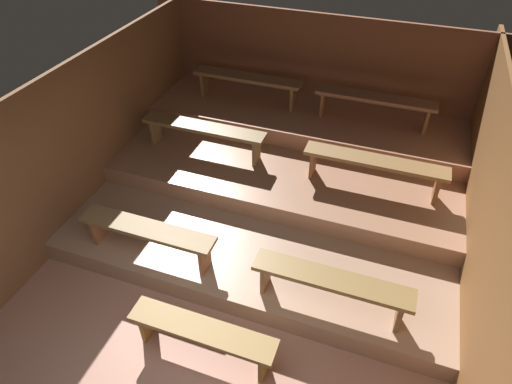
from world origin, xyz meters
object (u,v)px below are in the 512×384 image
object	(u,v)px
bench_lower_right	(332,283)
bench_floor_center	(202,333)
bench_middle_left	(204,130)
bench_upper_left	(247,81)
bench_upper_right	(375,101)
bench_middle_right	(375,164)
bench_lower_left	(147,232)

from	to	relation	value
bench_lower_right	bench_floor_center	bearing A→B (deg)	-142.53
bench_floor_center	bench_middle_left	distance (m)	3.16
bench_upper_left	bench_upper_right	size ratio (longest dim) A/B	1.00
bench_middle_left	bench_upper_right	distance (m)	2.68
bench_middle_left	bench_middle_right	distance (m)	2.56
bench_lower_left	bench_upper_left	distance (m)	3.30
bench_upper_right	bench_lower_right	bearing A→B (deg)	-88.57
bench_middle_left	bench_floor_center	bearing A→B (deg)	-65.94
bench_middle_left	bench_middle_right	world-z (taller)	same
bench_middle_left	bench_upper_right	world-z (taller)	bench_upper_right
bench_lower_left	bench_upper_left	size ratio (longest dim) A/B	0.95
bench_middle_right	bench_upper_right	world-z (taller)	bench_upper_right
bench_lower_right	bench_middle_left	world-z (taller)	bench_middle_left
bench_upper_right	bench_middle_left	bearing A→B (deg)	-151.04
bench_middle_right	bench_upper_left	size ratio (longest dim) A/B	1.05
bench_floor_center	bench_upper_right	distance (m)	4.34
bench_lower_right	bench_upper_right	distance (m)	3.30
bench_floor_center	bench_upper_right	bearing A→B (deg)	75.55
bench_lower_left	bench_middle_left	distance (m)	1.99
bench_lower_left	bench_upper_right	xyz separation A→B (m)	(2.19, 3.25, 0.54)
bench_floor_center	bench_upper_left	distance (m)	4.34
bench_floor_center	bench_lower_left	bearing A→B (deg)	142.04
bench_lower_left	bench_upper_right	distance (m)	3.96
bench_floor_center	bench_upper_left	bearing A→B (deg)	104.19
bench_lower_right	bench_middle_right	bearing A→B (deg)	85.86
bench_floor_center	bench_upper_left	world-z (taller)	bench_upper_left
bench_floor_center	bench_middle_right	xyz separation A→B (m)	(1.29, 2.84, 0.55)
bench_lower_right	bench_middle_right	xyz separation A→B (m)	(0.14, 1.96, 0.28)
bench_middle_left	bench_middle_right	bearing A→B (deg)	0.00
bench_lower_right	bench_upper_right	xyz separation A→B (m)	(-0.08, 3.25, 0.54)
bench_lower_left	bench_middle_right	world-z (taller)	bench_middle_right
bench_upper_right	bench_lower_left	bearing A→B (deg)	-123.96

